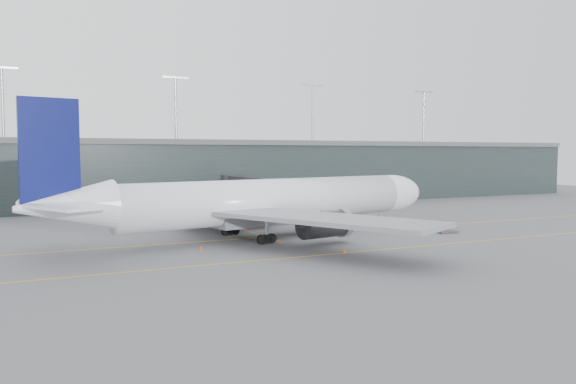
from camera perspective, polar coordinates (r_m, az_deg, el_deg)
name	(u,v)px	position (r m, az deg, el deg)	size (l,w,h in m)	color
ground	(224,236)	(83.72, -6.51, -4.42)	(320.00, 320.00, 0.00)	#5A5A5F
taxiline_a	(233,239)	(79.98, -5.59, -4.81)	(160.00, 0.25, 0.02)	orange
taxiline_b	(280,259)	(65.35, -0.83, -6.78)	(160.00, 0.25, 0.02)	orange
taxiline_lead_main	(215,219)	(104.11, -7.45, -2.77)	(0.25, 60.00, 0.02)	orange
terminal	(146,172)	(139.09, -14.24, 1.98)	(240.00, 36.00, 29.00)	#1F2A2A
main_aircraft	(268,202)	(81.23, -2.01, -0.99)	(65.46, 60.70, 18.43)	white
jet_bridge	(272,186)	(113.23, -1.63, 0.58)	(11.12, 47.88, 7.31)	#29282D
gse_cart	(440,225)	(91.35, 15.20, -3.29)	(2.28, 1.46, 1.55)	red
baggage_dolly	(445,231)	(89.49, 15.63, -3.88)	(3.22, 2.58, 0.32)	#37363B
uld_a	(175,223)	(92.95, -11.45, -3.12)	(2.12, 1.90, 1.59)	#313236
uld_b	(189,222)	(93.73, -10.04, -3.04)	(2.17, 1.99, 1.59)	#313236
uld_c	(197,221)	(93.87, -9.27, -2.89)	(2.68, 2.41, 2.02)	#313236
cone_nose	(430,227)	(93.23, 14.20, -3.42)	(0.49, 0.49, 0.77)	orange
cone_wing_stbd	(344,250)	(69.56, 5.73, -5.88)	(0.40, 0.40, 0.63)	#CE590B
cone_wing_port	(252,223)	(95.95, -3.71, -3.12)	(0.44, 0.44, 0.70)	#E5430C
cone_tail	(201,248)	(71.49, -8.85, -5.60)	(0.46, 0.46, 0.72)	#D3470B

